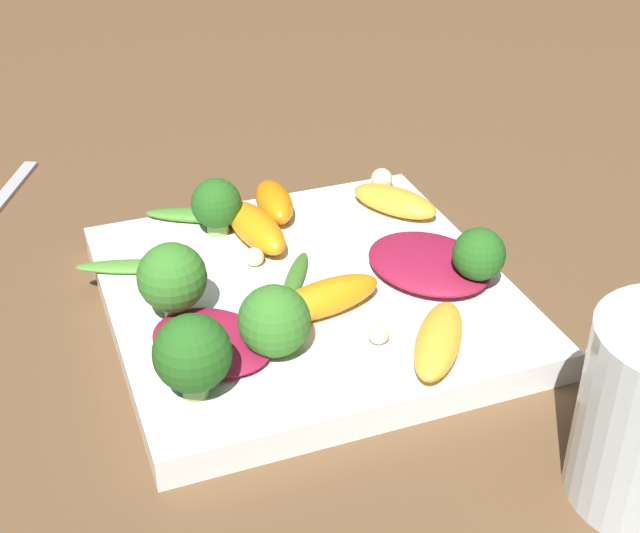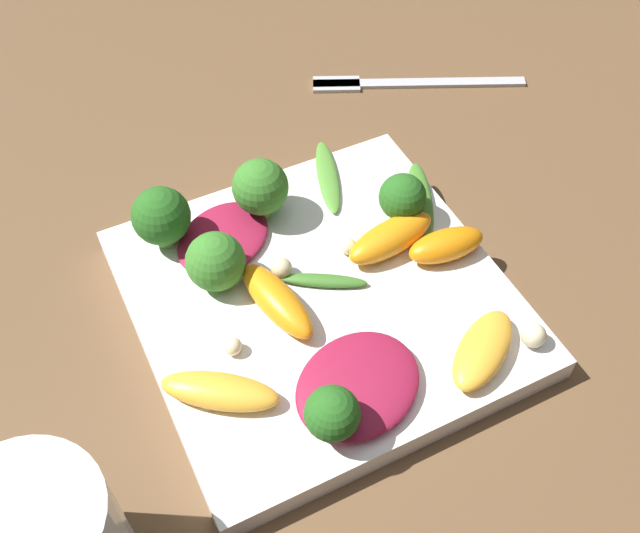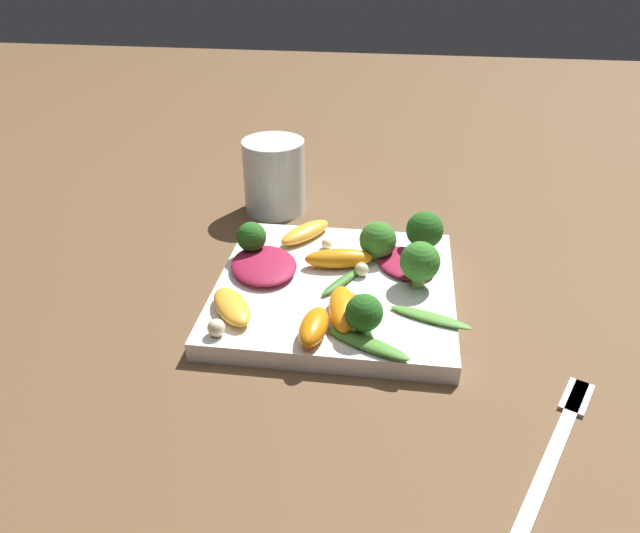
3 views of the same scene
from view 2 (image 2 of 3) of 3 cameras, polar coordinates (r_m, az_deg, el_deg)
name	(u,v)px [view 2 (image 2 of 3)]	position (r m, az deg, el deg)	size (l,w,h in m)	color
ground_plane	(320,309)	(0.53, 0.03, -3.29)	(2.40, 2.40, 0.00)	brown
plate	(320,301)	(0.52, 0.03, -2.66)	(0.25, 0.25, 0.02)	white
fork	(395,82)	(0.71, 5.73, 13.81)	(0.18, 0.10, 0.01)	#B2B2B7
radicchio_leaf_0	(223,238)	(0.55, -7.40, 2.19)	(0.10, 0.09, 0.01)	maroon
radicchio_leaf_1	(358,385)	(0.47, 2.90, -9.00)	(0.11, 0.10, 0.01)	maroon
orange_segment_0	(446,245)	(0.54, 9.59, 1.62)	(0.06, 0.03, 0.02)	orange
orange_segment_1	(220,391)	(0.47, -7.65, -9.40)	(0.08, 0.06, 0.02)	#FCAD33
orange_segment_2	(391,238)	(0.53, 5.41, 2.21)	(0.08, 0.04, 0.02)	orange
orange_segment_3	(483,350)	(0.49, 12.29, -6.22)	(0.07, 0.06, 0.02)	#FCAD33
orange_segment_4	(275,297)	(0.50, -3.45, -2.34)	(0.04, 0.08, 0.02)	orange
broccoli_floret_0	(260,188)	(0.54, -4.57, 6.01)	(0.04, 0.04, 0.05)	#84AD5B
broccoli_floret_1	(216,262)	(0.51, -7.96, 0.34)	(0.04, 0.04, 0.04)	#84AD5B
broccoli_floret_2	(402,198)	(0.55, 6.29, 5.20)	(0.03, 0.03, 0.04)	#84AD5B
broccoli_floret_3	(332,414)	(0.44, 0.93, -11.18)	(0.03, 0.03, 0.04)	#84AD5B
broccoli_floret_4	(161,217)	(0.54, -12.00, 3.73)	(0.04, 0.04, 0.05)	#7A9E51
arugula_sprig_0	(420,201)	(0.57, 7.66, 4.94)	(0.05, 0.08, 0.01)	#47842D
arugula_sprig_1	(328,176)	(0.59, 0.59, 6.89)	(0.04, 0.08, 0.01)	#518E33
arugula_sprig_2	(323,281)	(0.52, 0.22, -1.08)	(0.06, 0.04, 0.01)	#3D7528
macadamia_nut_0	(233,346)	(0.49, -6.66, -6.05)	(0.01, 0.01, 0.01)	beige
macadamia_nut_1	(282,268)	(0.52, -2.95, -0.11)	(0.01, 0.01, 0.01)	beige
macadamia_nut_2	(534,335)	(0.50, 15.96, -5.06)	(0.02, 0.02, 0.02)	beige
macadamia_nut_3	(348,246)	(0.53, 2.14, 1.57)	(0.01, 0.01, 0.01)	beige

